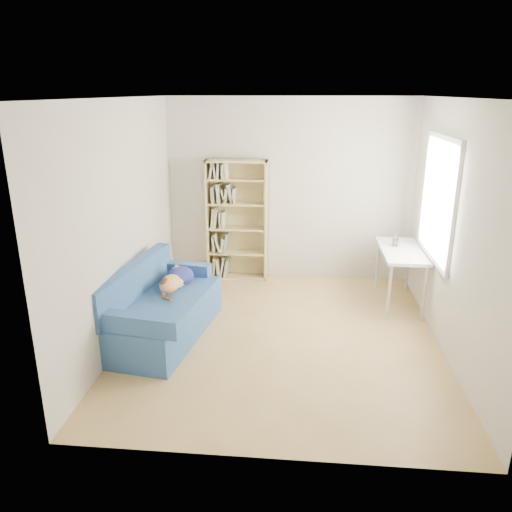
{
  "coord_description": "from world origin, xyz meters",
  "views": [
    {
      "loc": [
        0.2,
        -5.12,
        2.66
      ],
      "look_at": [
        -0.32,
        0.33,
        0.85
      ],
      "focal_mm": 35.0,
      "sensor_mm": 36.0,
      "label": 1
    }
  ],
  "objects_px": {
    "pen_cup": "(395,241)",
    "bookshelf": "(237,225)",
    "desk": "(401,255)",
    "sofa": "(161,309)"
  },
  "relations": [
    {
      "from": "desk",
      "to": "sofa",
      "type": "bearing_deg",
      "value": -157.84
    },
    {
      "from": "sofa",
      "to": "pen_cup",
      "type": "distance_m",
      "value": 3.1
    },
    {
      "from": "bookshelf",
      "to": "desk",
      "type": "distance_m",
      "value": 2.35
    },
    {
      "from": "pen_cup",
      "to": "desk",
      "type": "bearing_deg",
      "value": -67.99
    },
    {
      "from": "desk",
      "to": "pen_cup",
      "type": "height_order",
      "value": "pen_cup"
    },
    {
      "from": "desk",
      "to": "pen_cup",
      "type": "xyz_separation_m",
      "value": [
        -0.06,
        0.15,
        0.14
      ]
    },
    {
      "from": "pen_cup",
      "to": "bookshelf",
      "type": "bearing_deg",
      "value": 163.59
    },
    {
      "from": "bookshelf",
      "to": "desk",
      "type": "bearing_deg",
      "value": -19.43
    },
    {
      "from": "sofa",
      "to": "desk",
      "type": "bearing_deg",
      "value": 30.93
    },
    {
      "from": "desk",
      "to": "pen_cup",
      "type": "bearing_deg",
      "value": 112.01
    }
  ]
}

